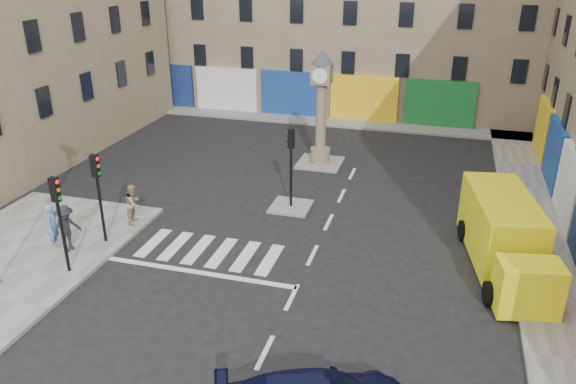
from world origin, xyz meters
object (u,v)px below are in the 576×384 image
at_px(traffic_light_left_near, 58,210).
at_px(yellow_van, 504,236).
at_px(traffic_light_island, 291,155).
at_px(clock_pillar, 321,102).
at_px(pedestrian_blue, 53,226).
at_px(pedestrian_dark, 66,228).
at_px(traffic_light_left_far, 98,185).
at_px(pedestrian_tan, 134,204).

height_order(traffic_light_left_near, yellow_van, traffic_light_left_near).
relative_size(traffic_light_island, clock_pillar, 0.61).
bearing_deg(pedestrian_blue, traffic_light_left_near, -144.20).
bearing_deg(pedestrian_dark, pedestrian_blue, 98.52).
height_order(traffic_light_left_far, yellow_van, traffic_light_left_far).
relative_size(traffic_light_left_far, traffic_light_island, 1.00).
height_order(traffic_light_island, clock_pillar, clock_pillar).
bearing_deg(pedestrian_blue, pedestrian_tan, -46.68).
height_order(traffic_light_left_far, pedestrian_dark, traffic_light_left_far).
relative_size(traffic_light_left_far, pedestrian_dark, 1.93).
relative_size(traffic_light_island, yellow_van, 0.52).
bearing_deg(clock_pillar, traffic_light_island, -90.00).
xyz_separation_m(traffic_light_left_far, clock_pillar, (6.30, 11.40, 0.93)).
xyz_separation_m(clock_pillar, yellow_van, (9.01, -8.76, -2.30)).
height_order(traffic_light_left_far, pedestrian_blue, traffic_light_left_far).
bearing_deg(pedestrian_tan, pedestrian_dark, 149.65).
height_order(traffic_light_left_near, traffic_light_island, traffic_light_left_near).
bearing_deg(traffic_light_left_far, traffic_light_island, 40.60).
bearing_deg(traffic_light_island, clock_pillar, 90.00).
xyz_separation_m(yellow_van, pedestrian_blue, (-16.93, -3.58, -0.19)).
relative_size(traffic_light_left_far, clock_pillar, 0.61).
bearing_deg(pedestrian_blue, traffic_light_island, -63.52).
distance_m(traffic_light_left_near, clock_pillar, 15.19).
bearing_deg(pedestrian_tan, traffic_light_left_far, 163.22).
bearing_deg(traffic_light_left_far, traffic_light_left_near, -90.00).
xyz_separation_m(clock_pillar, pedestrian_tan, (-6.00, -9.54, -2.53)).
distance_m(clock_pillar, pedestrian_blue, 14.87).
relative_size(traffic_light_left_far, pedestrian_blue, 2.03).
xyz_separation_m(pedestrian_blue, pedestrian_dark, (0.69, -0.13, 0.04)).
height_order(traffic_light_left_far, traffic_light_island, traffic_light_left_far).
xyz_separation_m(pedestrian_blue, pedestrian_tan, (1.92, 2.80, -0.04)).
height_order(traffic_light_left_near, pedestrian_tan, traffic_light_left_near).
height_order(traffic_light_left_far, pedestrian_tan, traffic_light_left_far).
height_order(clock_pillar, pedestrian_dark, clock_pillar).
bearing_deg(traffic_light_left_far, yellow_van, 9.78).
bearing_deg(yellow_van, traffic_light_left_far, 179.45).
distance_m(pedestrian_blue, pedestrian_dark, 0.71).
relative_size(traffic_light_left_near, traffic_light_island, 1.00).
xyz_separation_m(traffic_light_left_far, pedestrian_tan, (0.30, 1.86, -1.60)).
bearing_deg(traffic_light_island, pedestrian_tan, -149.44).
relative_size(pedestrian_tan, pedestrian_dark, 0.91).
distance_m(clock_pillar, yellow_van, 12.77).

